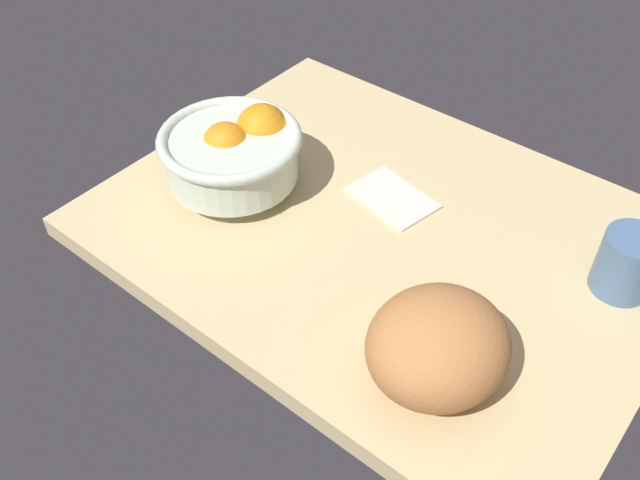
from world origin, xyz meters
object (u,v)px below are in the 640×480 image
fruit_bowl (235,151)px  bread_loaf (438,346)px  napkin_folded (393,196)px  mug (630,263)px

fruit_bowl → bread_loaf: (-39.98, 10.72, -0.49)cm
napkin_folded → fruit_bowl: bearing=30.5°
napkin_folded → mug: mug is taller
mug → bread_loaf: bearing=67.4°
fruit_bowl → mug: size_ratio=1.94×
bread_loaf → napkin_folded: bread_loaf is taller
napkin_folded → mug: size_ratio=1.15×
fruit_bowl → napkin_folded: fruit_bowl is taller
fruit_bowl → napkin_folded: (-19.32, -11.40, -5.44)cm
napkin_folded → mug: bearing=-172.6°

